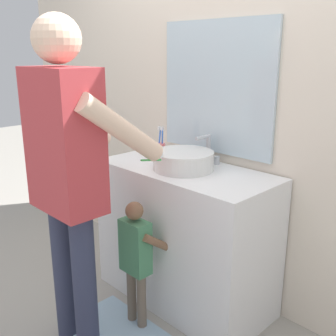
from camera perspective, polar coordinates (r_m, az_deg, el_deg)
name	(u,v)px	position (r m, az deg, el deg)	size (l,w,h in m)	color
ground_plane	(151,316)	(2.65, -2.47, -20.32)	(14.00, 14.00, 0.00)	#9E998E
back_wall	(221,89)	(2.59, 7.55, 11.10)	(4.40, 0.10, 2.70)	beige
vanity_cabinet	(185,236)	(2.60, 2.39, -9.58)	(1.13, 0.54, 0.89)	white
sink_basin	(183,160)	(2.41, 2.21, 1.13)	(0.37, 0.37, 0.11)	silver
faucet	(207,150)	(2.56, 5.61, 2.56)	(0.18, 0.14, 0.18)	#B7BABF
toothbrush_cup	(160,149)	(2.68, -1.14, 2.67)	(0.07, 0.07, 0.21)	#D86666
bath_mat	(119,334)	(2.52, -7.03, -22.40)	(0.64, 0.40, 0.02)	#99B7CC
child_toddler	(136,254)	(2.34, -4.51, -12.07)	(0.24, 0.24, 0.79)	#6B5B4C
adult_parent	(69,162)	(2.05, -13.94, 0.82)	(0.54, 0.57, 1.75)	#2D334C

